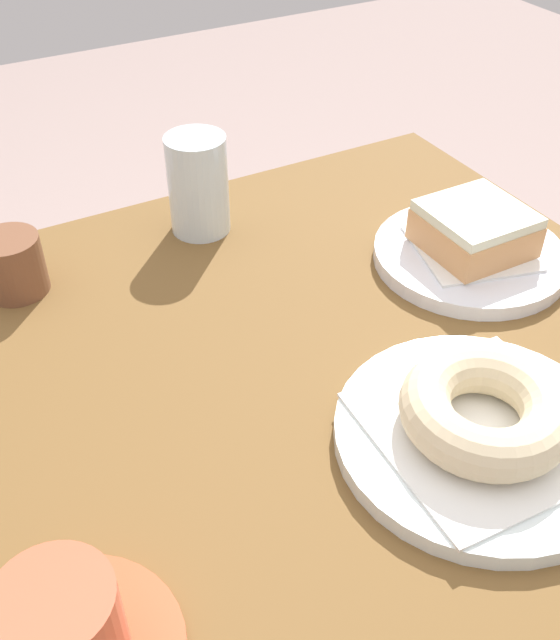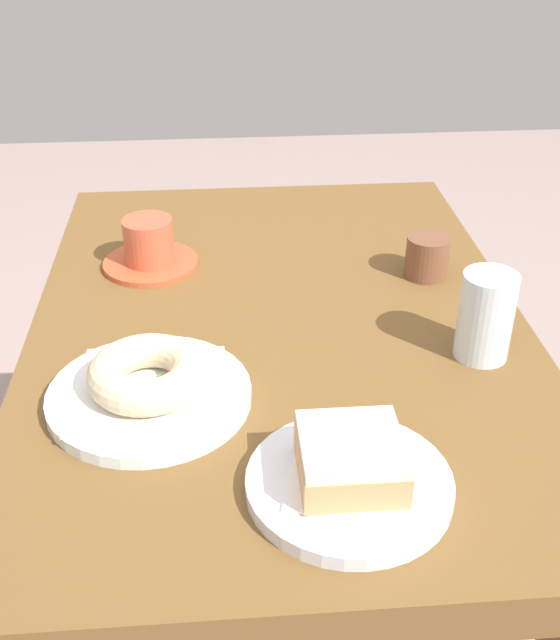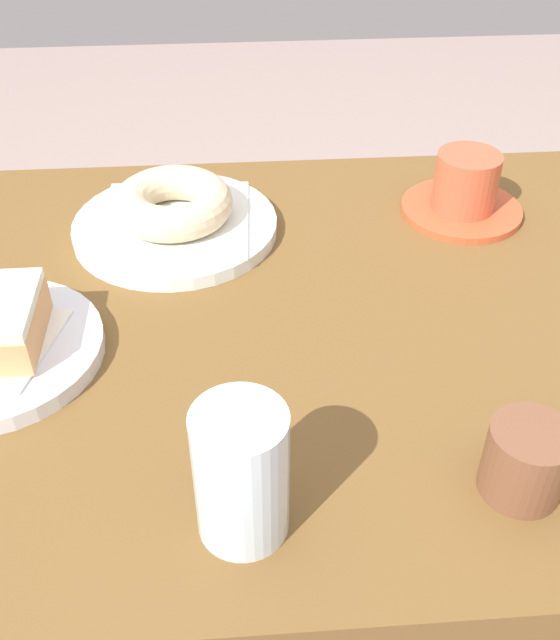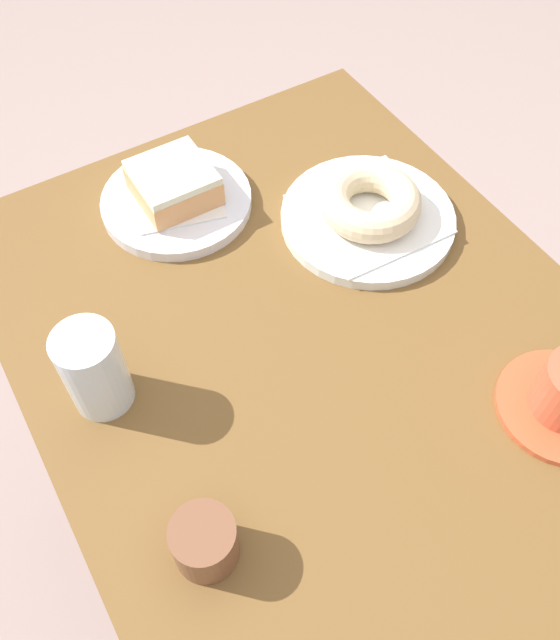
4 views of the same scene
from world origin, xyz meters
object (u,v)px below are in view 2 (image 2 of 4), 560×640
Objects in this scene: donut_sugar_ring at (147,373)px; plate_sugar_ring at (150,396)px; plate_glazed_square at (349,484)px; donut_glazed_square at (351,458)px; water_glass at (486,316)px; sugar_jar at (427,257)px; coffee_cup at (149,247)px.

plate_sugar_ring is at bearing 0.00° from donut_sugar_ring.
plate_glazed_square is 0.88× the size of plate_sugar_ring.
donut_glazed_square reaches higher than plate_glazed_square.
water_glass is at bearing -81.12° from plate_sugar_ring.
sugar_jar is at bearing 4.80° from water_glass.
coffee_cup is at bearing 56.95° from water_glass.
water_glass is 0.21m from sugar_jar.
coffee_cup is (0.33, 0.02, 0.02)m from plate_sugar_ring.
plate_glazed_square is 2.05× the size of donut_glazed_square.
coffee_cup reaches higher than donut_glazed_square.
coffee_cup is (0.33, 0.02, -0.01)m from donut_sugar_ring.
plate_sugar_ring is 3.69× the size of sugar_jar.
donut_sugar_ring is (0.16, 0.20, 0.03)m from plate_glazed_square.
coffee_cup is at bearing 24.03° from plate_glazed_square.
plate_glazed_square is at bearing -155.97° from coffee_cup.
coffee_cup is 2.26× the size of sugar_jar.
donut_glazed_square is 0.53m from coffee_cup.
donut_sugar_ring is 1.20× the size of water_glass.
donut_sugar_ring is 0.46m from sugar_jar.
plate_glazed_square is at bearing 138.28° from water_glass.
donut_glazed_square is at bearing -128.34° from plate_sugar_ring.
water_glass reaches higher than plate_sugar_ring.
plate_sugar_ring is at bearing 125.43° from sugar_jar.
sugar_jar is at bearing -22.69° from plate_glazed_square.
donut_glazed_square is at bearing -7.13° from plate_glazed_square.
water_glass reaches higher than sugar_jar.
donut_glazed_square is 0.25m from donut_sugar_ring.
donut_glazed_square is 0.89× the size of water_glass.
donut_sugar_ring is (0.00, 0.00, 0.03)m from plate_sugar_ring.
plate_sugar_ring is 0.03m from donut_sugar_ring.
donut_sugar_ring is 0.33m from coffee_cup.
sugar_jar reaches higher than donut_sugar_ring.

